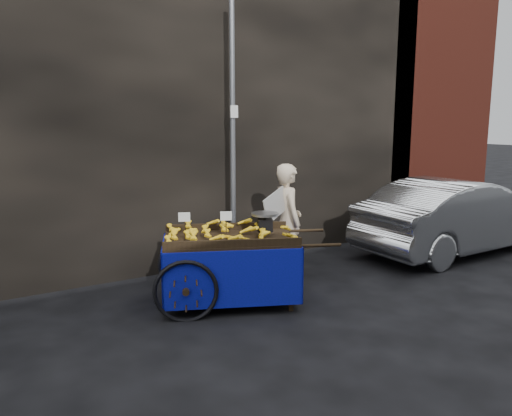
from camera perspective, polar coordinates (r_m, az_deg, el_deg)
ground at (r=6.65m, az=0.67°, el=-10.03°), size 80.00×80.00×0.00m
building_wall at (r=8.72m, az=-6.39°, el=11.44°), size 13.50×2.00×5.00m
street_pole at (r=7.52m, az=-2.68°, el=7.95°), size 0.12×0.10×4.00m
banana_cart at (r=6.24m, az=-3.50°, el=-4.19°), size 2.45×1.81×1.22m
vendor at (r=7.21m, az=3.64°, el=-1.52°), size 0.85×0.69×1.67m
plastic_bag at (r=6.74m, az=2.03°, el=-8.67°), size 0.26×0.21×0.24m
parked_car at (r=9.29m, az=22.07°, el=-0.85°), size 3.89×1.36×1.28m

